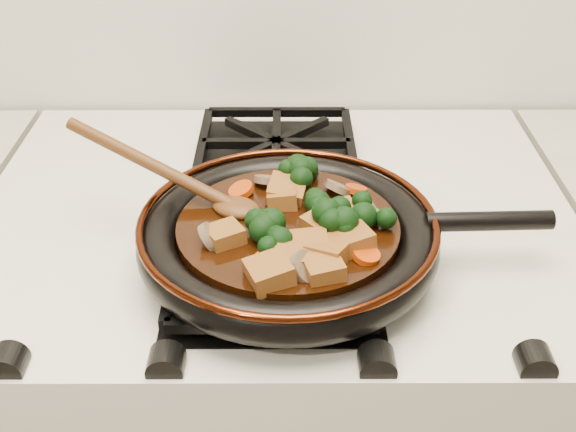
{
  "coord_description": "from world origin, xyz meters",
  "views": [
    {
      "loc": [
        0.01,
        0.91,
        1.4
      ],
      "look_at": [
        0.02,
        1.57,
        0.97
      ],
      "focal_mm": 45.0,
      "sensor_mm": 36.0,
      "label": 1
    }
  ],
  "objects": [
    {
      "name": "tofu_cube_2",
      "position": [
        0.05,
        1.55,
        0.97
      ],
      "size": [
        0.05,
        0.05,
        0.03
      ],
      "primitive_type": "cube",
      "rotation": [
        0.06,
        -0.04,
        0.75
      ],
      "color": "brown",
      "rests_on": "braising_sauce"
    },
    {
      "name": "tofu_cube_5",
      "position": [
        -0.05,
        1.54,
        0.97
      ],
      "size": [
        0.05,
        0.05,
        0.02
      ],
      "primitive_type": "cube",
      "rotation": [
        -0.03,
        0.05,
        2.07
      ],
      "color": "brown",
      "rests_on": "braising_sauce"
    },
    {
      "name": "tofu_cube_1",
      "position": [
        0.07,
        1.58,
        0.97
      ],
      "size": [
        0.05,
        0.04,
        0.02
      ],
      "primitive_type": "cube",
      "rotation": [
        0.1,
        -0.03,
        0.31
      ],
      "color": "brown",
      "rests_on": "braising_sauce"
    },
    {
      "name": "burner_grate_front",
      "position": [
        0.0,
        1.55,
        0.91
      ],
      "size": [
        0.23,
        0.23,
        0.03
      ],
      "primitive_type": null,
      "color": "black",
      "rests_on": "stove"
    },
    {
      "name": "broccoli_floret_2",
      "position": [
        0.02,
        1.64,
        0.97
      ],
      "size": [
        0.08,
        0.07,
        0.07
      ],
      "primitive_type": null,
      "rotation": [
        -0.18,
        0.03,
        1.37
      ],
      "color": "black",
      "rests_on": "braising_sauce"
    },
    {
      "name": "broccoli_floret_6",
      "position": [
        -0.0,
        1.51,
        0.97
      ],
      "size": [
        0.07,
        0.07,
        0.06
      ],
      "primitive_type": null,
      "rotation": [
        -0.02,
        0.16,
        1.36
      ],
      "color": "black",
      "rests_on": "braising_sauce"
    },
    {
      "name": "tofu_cube_9",
      "position": [
        0.05,
        1.48,
        0.97
      ],
      "size": [
        0.05,
        0.04,
        0.02
      ],
      "primitive_type": "cube",
      "rotation": [
        -0.06,
        0.01,
        1.84
      ],
      "color": "brown",
      "rests_on": "braising_sauce"
    },
    {
      "name": "carrot_coin_4",
      "position": [
        0.1,
        1.5,
        0.96
      ],
      "size": [
        0.03,
        0.03,
        0.01
      ],
      "primitive_type": "cylinder",
      "rotation": [
        0.11,
        0.18,
        0.0
      ],
      "color": "#B33304",
      "rests_on": "braising_sauce"
    },
    {
      "name": "carrot_coin_2",
      "position": [
        -0.0,
        1.49,
        0.96
      ],
      "size": [
        0.03,
        0.03,
        0.01
      ],
      "primitive_type": "cylinder",
      "rotation": [
        0.2,
        0.05,
        0.0
      ],
      "color": "#B33304",
      "rests_on": "braising_sauce"
    },
    {
      "name": "tofu_cube_6",
      "position": [
        -0.0,
        1.47,
        0.97
      ],
      "size": [
        0.06,
        0.05,
        0.03
      ],
      "primitive_type": "cube",
      "rotation": [
        -0.01,
        -0.12,
        0.39
      ],
      "color": "brown",
      "rests_on": "braising_sauce"
    },
    {
      "name": "tofu_cube_10",
      "position": [
        0.04,
        1.52,
        0.97
      ],
      "size": [
        0.04,
        0.04,
        0.03
      ],
      "primitive_type": "cube",
      "rotation": [
        0.08,
        -0.07,
        0.07
      ],
      "color": "brown",
      "rests_on": "braising_sauce"
    },
    {
      "name": "tofu_cube_7",
      "position": [
        0.02,
        1.49,
        0.97
      ],
      "size": [
        0.05,
        0.04,
        0.03
      ],
      "primitive_type": "cube",
      "rotation": [
        0.05,
        0.1,
        0.22
      ],
      "color": "brown",
      "rests_on": "braising_sauce"
    },
    {
      "name": "mushroom_slice_3",
      "position": [
        0.03,
        1.48,
        0.97
      ],
      "size": [
        0.04,
        0.04,
        0.03
      ],
      "primitive_type": "cylinder",
      "rotation": [
        0.91,
        0.0,
        1.16
      ],
      "color": "brown",
      "rests_on": "braising_sauce"
    },
    {
      "name": "broccoli_floret_1",
      "position": [
        -0.01,
        1.55,
        0.97
      ],
      "size": [
        0.09,
        0.09,
        0.07
      ],
      "primitive_type": null,
      "rotation": [
        -0.24,
        -0.2,
        2.2
      ],
      "color": "black",
      "rests_on": "braising_sauce"
    },
    {
      "name": "mushroom_slice_0",
      "position": [
        0.1,
        1.58,
        0.97
      ],
      "size": [
        0.04,
        0.04,
        0.03
      ],
      "primitive_type": "cylinder",
      "rotation": [
        0.88,
        0.0,
        1.24
      ],
      "color": "brown",
      "rests_on": "braising_sauce"
    },
    {
      "name": "carrot_coin_1",
      "position": [
        -0.04,
        1.63,
        0.96
      ],
      "size": [
        0.03,
        0.03,
        0.02
      ],
      "primitive_type": "cylinder",
      "rotation": [
        0.1,
        -0.35,
        0.0
      ],
      "color": "#B33304",
      "rests_on": "braising_sauce"
    },
    {
      "name": "tofu_cube_8",
      "position": [
        0.08,
        1.53,
        0.97
      ],
      "size": [
        0.06,
        0.06,
        0.03
      ],
      "primitive_type": "cube",
      "rotation": [
        -0.08,
        -0.11,
        0.37
      ],
      "color": "brown",
      "rests_on": "braising_sauce"
    },
    {
      "name": "carrot_coin_0",
      "position": [
        0.1,
        1.63,
        0.96
      ],
      "size": [
        0.03,
        0.03,
        0.02
      ],
      "primitive_type": "cylinder",
      "rotation": [
        -0.26,
        0.2,
        0.0
      ],
      "color": "#B33304",
      "rests_on": "braising_sauce"
    },
    {
      "name": "broccoli_floret_5",
      "position": [
        0.11,
        1.57,
        0.97
      ],
      "size": [
        0.08,
        0.09,
        0.07
      ],
      "primitive_type": null,
      "rotation": [
        0.15,
        -0.21,
        0.93
      ],
      "color": "black",
      "rests_on": "braising_sauce"
    },
    {
      "name": "wooden_spoon",
      "position": [
        -0.1,
        1.62,
        0.98
      ],
      "size": [
        0.14,
        0.08,
        0.22
      ],
      "rotation": [
        0.0,
        0.0,
        2.73
      ],
      "color": "#4D2A10",
      "rests_on": "braising_sauce"
    },
    {
      "name": "mushroom_slice_4",
      "position": [
        0.07,
        1.63,
        0.97
      ],
      "size": [
        0.05,
        0.05,
        0.02
      ],
      "primitive_type": "cylinder",
      "rotation": [
        0.56,
        0.0,
        2.27
      ],
      "color": "brown",
      "rests_on": "braising_sauce"
    },
    {
      "name": "tofu_cube_3",
      "position": [
        0.06,
        1.51,
        0.97
      ],
      "size": [
        0.05,
        0.04,
        0.02
      ],
      "primitive_type": "cube",
      "rotation": [
        0.03,
        0.07,
        0.49
      ],
      "color": "brown",
      "rests_on": "braising_sauce"
    },
    {
      "name": "broccoli_floret_0",
      "position": [
        0.04,
        1.66,
        0.97
      ],
      "size": [
        0.07,
        0.06,
        0.06
      ],
      "primitive_type": null,
      "rotation": [
        -0.24,
        0.03,
        1.53
      ],
      "color": "black",
      "rests_on": "braising_sauce"
    },
    {
      "name": "burner_grate_back",
      "position": [
        0.0,
        1.83,
        0.91
      ],
      "size": [
        0.23,
        0.23,
        0.03
      ],
      "primitive_type": null,
      "color": "black",
      "rests_on": "stove"
    },
    {
      "name": "braising_sauce",
      "position": [
        0.02,
        1.57,
        0.95
      ],
      "size": [
        0.24,
        0.24,
        0.02
      ],
      "primitive_type": "cylinder",
      "color": "black",
      "rests_on": "skillet"
    },
    {
      "name": "tofu_cube_11",
      "position": [
        0.06,
        1.5,
        0.97
      ],
      "size": [
        0.05,
        0.05,
        0.03
      ],
      "primitive_type": "cube",
      "rotation": [
        0.1,
        0.09,
        2.63
      ],
      "color": "brown",
      "rests_on": "braising_sauce"
    },
    {
      "name": "broccoli_floret_4",
      "position": [
        0.06,
        1.58,
        0.97
      ],
      "size": [
        0.08,
        0.09,
        0.06
      ],
      "primitive_type": null,
      "rotation": [
        0.2,
        -0.06,
        0.6
      ],
      "color": "black",
      "rests_on": "braising_sauce"
    },
    {
      "name": "carrot_coin_3",
      "position": [
        0.02,
        1.51,
        0.96
      ],
      "size": [
        0.03,
        0.03,
        0.02
      ],
      "primitive_type": "cylinder",
      "rotation": [
        0.1,
        -0.22,
        0.0
      ],
      "color": "#B33304",
      "rests_on": "braising_sauce"
    },
    {
      "name": "tofu_cube_0",
      "position": [
        0.01,
        1.61,
        0.97
      ],
      "size": [
        0.03,
        0.04,
        0.03
      ],
      "primitive_type": "cube",
      "rotation": [
        -0.1,
        0.12,
        1.57
      ],
      "color": "brown",
      "rests_on": "braising_sauce"
    },
    {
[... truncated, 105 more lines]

